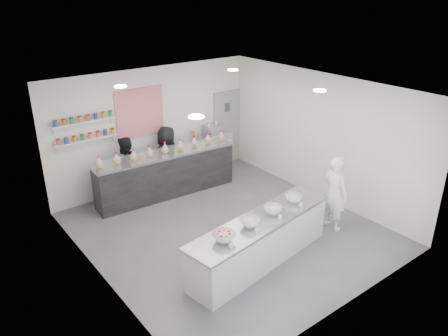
# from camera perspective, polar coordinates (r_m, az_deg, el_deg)

# --- Properties ---
(floor) EXTENTS (6.00, 6.00, 0.00)m
(floor) POSITION_cam_1_polar(r_m,az_deg,el_deg) (9.36, 0.47, -8.07)
(floor) COLOR #515156
(floor) RESTS_ON ground
(ceiling) EXTENTS (6.00, 6.00, 0.00)m
(ceiling) POSITION_cam_1_polar(r_m,az_deg,el_deg) (8.21, 0.54, 10.13)
(ceiling) COLOR white
(ceiling) RESTS_ON floor
(back_wall) EXTENTS (5.50, 0.00, 5.50)m
(back_wall) POSITION_cam_1_polar(r_m,az_deg,el_deg) (11.04, -9.21, 5.21)
(back_wall) COLOR white
(back_wall) RESTS_ON floor
(left_wall) EXTENTS (0.00, 6.00, 6.00)m
(left_wall) POSITION_cam_1_polar(r_m,az_deg,el_deg) (7.45, -16.42, -4.61)
(left_wall) COLOR white
(left_wall) RESTS_ON floor
(right_wall) EXTENTS (0.00, 6.00, 6.00)m
(right_wall) POSITION_cam_1_polar(r_m,az_deg,el_deg) (10.49, 12.43, 3.98)
(right_wall) COLOR white
(right_wall) RESTS_ON floor
(back_door) EXTENTS (0.88, 0.04, 2.10)m
(back_door) POSITION_cam_1_polar(r_m,az_deg,el_deg) (12.35, 0.37, 5.27)
(back_door) COLOR gray
(back_door) RESTS_ON floor
(pattern_panel) EXTENTS (1.25, 0.03, 1.20)m
(pattern_panel) POSITION_cam_1_polar(r_m,az_deg,el_deg) (10.73, -10.93, 7.08)
(pattern_panel) COLOR red
(pattern_panel) RESTS_ON back_wall
(jar_shelf_lower) EXTENTS (1.45, 0.22, 0.04)m
(jar_shelf_lower) POSITION_cam_1_polar(r_m,az_deg,el_deg) (10.25, -17.53, 3.58)
(jar_shelf_lower) COLOR silver
(jar_shelf_lower) RESTS_ON back_wall
(jar_shelf_upper) EXTENTS (1.45, 0.22, 0.04)m
(jar_shelf_upper) POSITION_cam_1_polar(r_m,az_deg,el_deg) (10.12, -17.82, 5.81)
(jar_shelf_upper) COLOR silver
(jar_shelf_upper) RESTS_ON back_wall
(preserve_jars) EXTENTS (1.45, 0.10, 0.56)m
(preserve_jars) POSITION_cam_1_polar(r_m,az_deg,el_deg) (10.15, -17.68, 5.04)
(preserve_jars) COLOR #E74F38
(preserve_jars) RESTS_ON jar_shelf_lower
(downlight_0) EXTENTS (0.24, 0.24, 0.02)m
(downlight_0) POSITION_cam_1_polar(r_m,az_deg,el_deg) (6.63, -3.65, 6.71)
(downlight_0) COLOR white
(downlight_0) RESTS_ON ceiling
(downlight_1) EXTENTS (0.24, 0.24, 0.02)m
(downlight_1) POSITION_cam_1_polar(r_m,az_deg,el_deg) (8.47, 12.43, 9.86)
(downlight_1) COLOR white
(downlight_1) RESTS_ON ceiling
(downlight_2) EXTENTS (0.24, 0.24, 0.02)m
(downlight_2) POSITION_cam_1_polar(r_m,az_deg,el_deg) (8.84, -13.36, 10.33)
(downlight_2) COLOR white
(downlight_2) RESTS_ON ceiling
(downlight_3) EXTENTS (0.24, 0.24, 0.02)m
(downlight_3) POSITION_cam_1_polar(r_m,az_deg,el_deg) (10.29, 1.17, 12.70)
(downlight_3) COLOR white
(downlight_3) RESTS_ON ceiling
(prep_counter) EXTENTS (3.36, 1.21, 0.90)m
(prep_counter) POSITION_cam_1_polar(r_m,az_deg,el_deg) (8.19, 4.82, -9.45)
(prep_counter) COLOR #B8B8B3
(prep_counter) RESTS_ON floor
(back_bar) EXTENTS (3.56, 0.87, 1.09)m
(back_bar) POSITION_cam_1_polar(r_m,az_deg,el_deg) (10.67, -7.52, -0.83)
(back_bar) COLOR black
(back_bar) RESTS_ON floor
(sneeze_guard) EXTENTS (3.47, 0.24, 0.30)m
(sneeze_guard) POSITION_cam_1_polar(r_m,az_deg,el_deg) (10.15, -6.93, 2.17)
(sneeze_guard) COLOR white
(sneeze_guard) RESTS_ON back_bar
(espresso_ledge) EXTENTS (1.22, 0.39, 0.91)m
(espresso_ledge) POSITION_cam_1_polar(r_m,az_deg,el_deg) (11.99, -1.90, 1.65)
(espresso_ledge) COLOR #B8B8B3
(espresso_ledge) RESTS_ON floor
(espresso_machine) EXTENTS (0.51, 0.35, 0.39)m
(espresso_machine) POSITION_cam_1_polar(r_m,az_deg,el_deg) (11.82, -1.53, 4.67)
(espresso_machine) COLOR #93969E
(espresso_machine) RESTS_ON espresso_ledge
(cup_stacks) EXTENTS (0.24, 0.24, 0.34)m
(cup_stacks) POSITION_cam_1_polar(r_m,az_deg,el_deg) (11.55, -3.62, 4.06)
(cup_stacks) COLOR tan
(cup_stacks) RESTS_ON espresso_ledge
(prep_bowls) EXTENTS (2.35, 0.78, 0.14)m
(prep_bowls) POSITION_cam_1_polar(r_m,az_deg,el_deg) (7.92, 4.94, -6.28)
(prep_bowls) COLOR white
(prep_bowls) RESTS_ON prep_counter
(label_cards) EXTENTS (2.01, 0.04, 0.07)m
(label_cards) POSITION_cam_1_polar(r_m,az_deg,el_deg) (7.60, 7.06, -8.11)
(label_cards) COLOR white
(label_cards) RESTS_ON prep_counter
(cookie_bags) EXTENTS (3.37, 0.39, 0.29)m
(cookie_bags) POSITION_cam_1_polar(r_m,az_deg,el_deg) (10.41, -7.71, 2.64)
(cookie_bags) COLOR #FF8DD1
(cookie_bags) RESTS_ON back_bar
(woman_prep) EXTENTS (0.39, 0.59, 1.62)m
(woman_prep) POSITION_cam_1_polar(r_m,az_deg,el_deg) (9.35, 14.23, -3.21)
(woman_prep) COLOR white
(woman_prep) RESTS_ON floor
(staff_left) EXTENTS (0.93, 0.84, 1.57)m
(staff_left) POSITION_cam_1_polar(r_m,az_deg,el_deg) (10.53, -12.71, -0.14)
(staff_left) COLOR black
(staff_left) RESTS_ON floor
(staff_right) EXTENTS (0.92, 0.77, 1.61)m
(staff_right) POSITION_cam_1_polar(r_m,az_deg,el_deg) (11.00, -7.41, 1.38)
(staff_right) COLOR black
(staff_right) RESTS_ON floor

